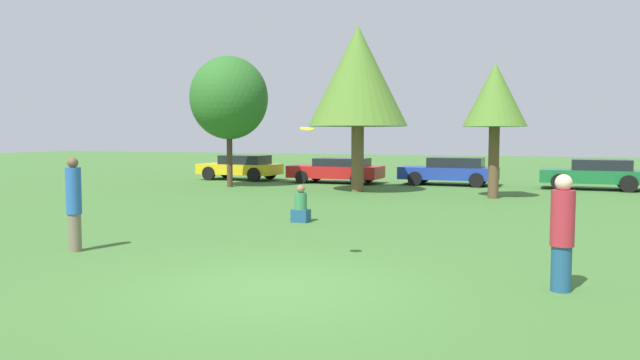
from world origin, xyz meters
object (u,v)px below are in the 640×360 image
Objects in this scene: parked_car_green at (595,174)px; parked_car_blue at (450,171)px; person_thrower at (74,203)px; frisbee at (307,129)px; parked_car_yellow at (241,167)px; parked_car_red at (337,170)px; tree_2 at (495,97)px; tree_0 at (229,98)px; person_catcher at (562,232)px; tree_1 at (358,77)px; bystander_sitting at (301,207)px.

parked_car_blue is at bearing -1.21° from parked_car_green.
person_thrower is 7.18× the size of frisbee.
parked_car_yellow is (-5.90, 18.06, -0.27)m from person_thrower.
parked_car_red is (-5.44, 17.45, -1.75)m from frisbee.
parked_car_yellow is at bearing 107.72° from person_thrower.
parked_car_red is (-7.51, 4.57, -3.00)m from tree_2.
tree_0 is 1.37× the size of parked_car_green.
parked_car_green is at bearing 59.82° from person_thrower.
person_catcher is at bearing -0.00° from person_thrower.
parked_car_red is at bearing -62.14° from person_catcher.
person_thrower reaches higher than parked_car_green.
tree_2 is 1.10× the size of parked_car_red.
tree_0 is 10.42m from parked_car_blue.
parked_car_blue is at bearing -176.62° from parked_car_yellow.
person_catcher is 16.23m from tree_1.
tree_1 reaches higher than person_catcher.
parked_car_green is at bearing 58.84° from bystander_sitting.
parked_car_yellow is 1.00× the size of parked_car_green.
frisbee is 0.05× the size of tree_0.
tree_1 is at bearing -62.55° from person_catcher.
tree_1 reaches higher than tree_2.
parked_car_yellow is (-10.64, 17.67, -1.71)m from frisbee.
parked_car_green is at bearing 72.23° from frisbee.
parked_car_blue is at bearing 113.72° from tree_2.
tree_0 is 15.77m from parked_car_green.
parked_car_yellow is 16.39m from parked_car_green.
parked_car_red is at bearing 148.69° from tree_2.
tree_2 is at bearing 149.57° from parked_car_red.
frisbee is at bearing -56.44° from tree_0.
frisbee is 0.06× the size of parked_car_red.
tree_0 is at bearing 16.39° from parked_car_green.
frisbee is 0.06× the size of parked_car_blue.
tree_1 is 1.50× the size of parked_car_red.
person_thrower reaches higher than parked_car_red.
parked_car_red is (5.21, -0.22, -0.04)m from parked_car_yellow.
tree_0 is at bearing 175.44° from tree_2.
tree_1 is (-1.13, 8.75, 4.17)m from bystander_sitting.
parked_car_blue is at bearing 81.82° from bystander_sitting.
bystander_sitting is at bearing 113.53° from frisbee.
tree_0 is 6.14m from parked_car_red.
frisbee is 5.69m from bystander_sitting.
parked_car_blue is (3.03, 4.49, -3.91)m from tree_1.
parked_car_blue is at bearing -171.76° from parked_car_red.
parked_car_green is (14.88, 4.13, -3.20)m from tree_0.
parked_car_green is (11.18, 0.46, 0.04)m from parked_car_red.
tree_2 is (6.82, 13.28, 2.69)m from person_thrower.
person_thrower reaches higher than parked_car_yellow.
tree_1 is at bearing 120.59° from parked_car_red.
bystander_sitting is at bearing 105.62° from parked_car_red.
tree_2 is at bearing -8.05° from tree_1.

